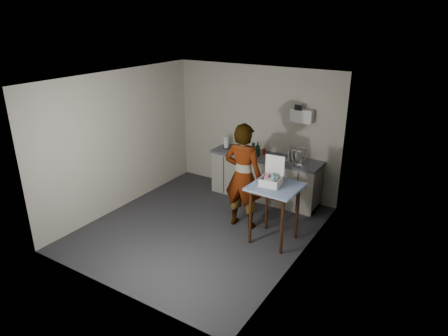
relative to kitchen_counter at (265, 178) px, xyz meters
The scene contains 15 objects.
ground 1.80m from the kitchen_counter, 103.24° to the right, with size 4.00×4.00×0.00m, color #28282D.
wall_back 1.00m from the kitchen_counter, 144.05° to the left, with size 3.60×0.02×2.60m, color beige.
wall_right 2.36m from the kitchen_counter, 50.73° to the right, with size 0.02×4.00×2.60m, color beige.
wall_left 2.91m from the kitchen_counter, 142.18° to the right, with size 0.02×4.00×2.60m, color beige.
ceiling 2.78m from the kitchen_counter, 103.24° to the right, with size 3.60×4.00×0.01m, color white.
kitchen_counter is the anchor object (origin of this frame).
wall_shelf 1.47m from the kitchen_counter, 20.15° to the left, with size 0.42×0.18×0.37m.
side_table 1.69m from the kitchen_counter, 58.58° to the right, with size 0.79×0.79×0.99m.
standing_man 1.33m from the kitchen_counter, 82.22° to the right, with size 0.68×0.45×1.87m, color #B2A593.
soap_bottle 0.65m from the kitchen_counter, 145.93° to the right, with size 0.11×0.11×0.28m, color black.
soda_can 0.55m from the kitchen_counter, 140.08° to the left, with size 0.06×0.06×0.12m, color red.
dark_bottle 0.66m from the kitchen_counter, behind, with size 0.06×0.06×0.22m, color black.
paper_towel 1.09m from the kitchen_counter, behind, with size 0.14×0.14×0.25m.
dish_rack 0.80m from the kitchen_counter, ahead, with size 0.37×0.28×0.26m.
bakery_box 1.72m from the kitchen_counter, 60.98° to the right, with size 0.35×0.36×0.44m.
Camera 1 is at (3.61, -5.01, 3.53)m, focal length 32.00 mm.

